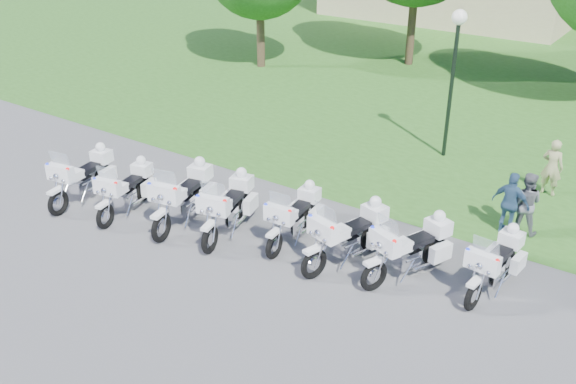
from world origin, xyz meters
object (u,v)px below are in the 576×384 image
Objects in this scene: motorcycle_1 at (127,188)px; motorcycle_7 at (496,262)px; motorcycle_0 at (84,175)px; motorcycle_3 at (229,206)px; motorcycle_2 at (184,195)px; motorcycle_4 at (295,215)px; lamp_post at (456,49)px; motorcycle_6 at (411,247)px; bystander_a at (552,167)px; bystander_c at (511,204)px; bystander_b at (525,203)px; motorcycle_5 at (349,234)px.

motorcycle_1 is 1.00× the size of motorcycle_7.
motorcycle_0 is 0.99× the size of motorcycle_3.
motorcycle_4 is (2.75, 0.81, -0.08)m from motorcycle_2.
motorcycle_2 is at bearing -115.84° from lamp_post.
motorcycle_6 is (8.66, 1.57, 0.01)m from motorcycle_0.
bystander_c is (-0.25, -2.73, -0.00)m from bystander_a.
motorcycle_3 is at bearing 16.58° from motorcycle_4.
motorcycle_6 is at bearing 75.94° from bystander_c.
motorcycle_0 is 8.80m from motorcycle_6.
motorcycle_5 is at bearing 43.64° from bystander_b.
motorcycle_5 is at bearing 33.02° from motorcycle_6.
motorcycle_2 is 1.63× the size of bystander_c.
motorcycle_2 is 1.05× the size of motorcycle_3.
motorcycle_6 is 1.48× the size of bystander_c.
motorcycle_2 is at bearing 49.38° from bystander_a.
motorcycle_7 is 2.71m from bystander_b.
motorcycle_5 reaches higher than bystander_a.
motorcycle_3 is (1.23, 0.21, -0.03)m from motorcycle_2.
bystander_a reaches higher than motorcycle_1.
motorcycle_2 reaches higher than bystander_c.
motorcycle_4 is at bearing -175.46° from motorcycle_0.
motorcycle_1 is 0.99× the size of motorcycle_4.
bystander_a is (7.04, 6.70, 0.06)m from motorcycle_2.
motorcycle_7 is 1.44× the size of bystander_a.
motorcycle_7 is 1.44× the size of bystander_b.
motorcycle_7 is 5.21m from bystander_a.
motorcycle_0 is 1.53× the size of bystander_a.
bystander_b is (4.32, 3.38, 0.14)m from motorcycle_4.
motorcycle_2 is at bearing 31.22° from motorcycle_6.
motorcycle_3 is at bearing -108.35° from lamp_post.
motorcycle_0 is at bearing -129.26° from lamp_post.
motorcycle_1 is 11.19m from bystander_a.
motorcycle_0 is at bearing -5.96° from motorcycle_1.
motorcycle_2 reaches higher than motorcycle_7.
motorcycle_2 reaches higher than motorcycle_5.
motorcycle_5 is 0.55× the size of lamp_post.
motorcycle_3 is at bearing -178.87° from motorcycle_1.
motorcycle_5 is at bearing -179.14° from motorcycle_0.
motorcycle_3 is 1.07× the size of motorcycle_7.
motorcycle_7 is at bearing -179.83° from motorcycle_2.
bystander_c is (-0.49, 2.48, 0.15)m from motorcycle_7.
motorcycle_7 is at bearing 98.43° from bystander_a.
motorcycle_4 is (1.51, 0.59, -0.05)m from motorcycle_3.
motorcycle_7 is (3.00, 0.80, -0.06)m from motorcycle_5.
lamp_post is at bearing -42.53° from bystander_c.
motorcycle_6 reaches higher than motorcycle_1.
lamp_post is (-1.95, 6.64, 2.63)m from motorcycle_6.
motorcycle_4 is 0.94× the size of motorcycle_5.
motorcycle_1 is 9.80m from bystander_b.
motorcycle_1 is 1.44× the size of bystander_a.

